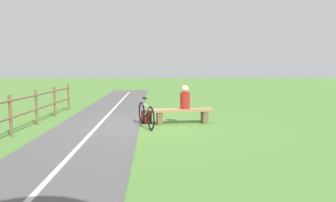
# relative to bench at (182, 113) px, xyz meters

# --- Properties ---
(ground_plane) EXTENTS (80.00, 80.00, 0.00)m
(ground_plane) POSITION_rel_bench_xyz_m (1.32, 0.15, -0.33)
(ground_plane) COLOR #548438
(paved_path) EXTENTS (2.66, 36.01, 0.02)m
(paved_path) POSITION_rel_bench_xyz_m (2.58, 4.15, -0.32)
(paved_path) COLOR #565454
(paved_path) RESTS_ON ground_plane
(path_centre_line) EXTENTS (0.21, 32.00, 0.00)m
(path_centre_line) POSITION_rel_bench_xyz_m (2.58, 4.15, -0.31)
(path_centre_line) COLOR silver
(path_centre_line) RESTS_ON paved_path
(bench) EXTENTS (1.96, 0.59, 0.47)m
(bench) POSITION_rel_bench_xyz_m (0.00, 0.00, 0.00)
(bench) COLOR #A88456
(bench) RESTS_ON ground_plane
(person_seated) EXTENTS (0.34, 0.34, 0.74)m
(person_seated) POSITION_rel_bench_xyz_m (-0.08, -0.01, 0.48)
(person_seated) COLOR #B2231E
(person_seated) RESTS_ON bench
(bicycle) EXTENTS (0.52, 1.70, 0.86)m
(bicycle) POSITION_rel_bench_xyz_m (1.13, 0.40, 0.03)
(bicycle) COLOR black
(bicycle) RESTS_ON ground_plane
(backpack) EXTENTS (0.34, 0.36, 0.40)m
(backpack) POSITION_rel_bench_xyz_m (1.13, -0.12, -0.13)
(backpack) COLOR maroon
(backpack) RESTS_ON ground_plane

